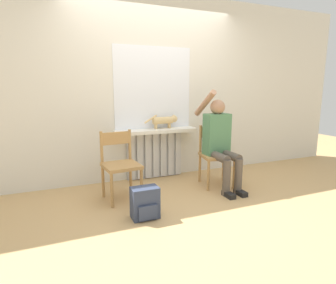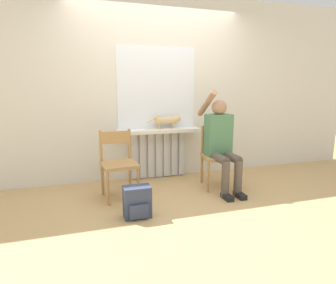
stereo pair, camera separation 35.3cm
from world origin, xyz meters
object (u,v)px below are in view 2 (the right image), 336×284
object	(u,v)px
chair_right	(217,155)
cat	(169,120)
chair_left	(118,163)
person	(221,140)
backpack	(137,202)

from	to	relation	value
chair_right	cat	distance (m)	0.90
chair_left	person	size ratio (longest dim) A/B	0.63
chair_right	cat	world-z (taller)	cat
person	backpack	xyz separation A→B (m)	(-1.24, -0.53, -0.51)
chair_left	backpack	xyz separation A→B (m)	(0.11, -0.63, -0.28)
cat	backpack	size ratio (longest dim) A/B	1.55
chair_right	cat	xyz separation A→B (m)	(-0.53, 0.58, 0.44)
cat	person	bearing A→B (deg)	-52.70
chair_left	person	bearing A→B (deg)	-10.20
person	backpack	distance (m)	1.44
backpack	person	bearing A→B (deg)	22.96
chair_left	chair_right	size ratio (longest dim) A/B	1.00
backpack	chair_left	bearing A→B (deg)	99.92
chair_right	person	bearing A→B (deg)	-83.08
chair_right	cat	bearing A→B (deg)	142.98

